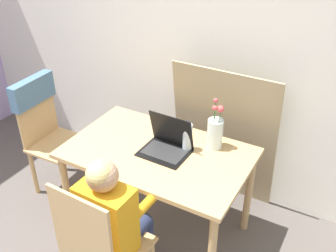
# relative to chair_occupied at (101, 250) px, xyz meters

# --- Properties ---
(wall_back) EXTENTS (6.40, 0.05, 2.50)m
(wall_back) POSITION_rel_chair_occupied_xyz_m (-0.14, 1.42, 0.77)
(wall_back) COLOR white
(wall_back) RESTS_ON ground_plane
(dining_table) EXTENTS (1.19, 0.74, 0.71)m
(dining_table) POSITION_rel_chair_occupied_xyz_m (-0.04, 0.68, 0.14)
(dining_table) COLOR tan
(dining_table) RESTS_ON ground_plane
(chair_occupied) EXTENTS (0.41, 0.41, 0.95)m
(chair_occupied) POSITION_rel_chair_occupied_xyz_m (0.00, 0.00, 0.00)
(chair_occupied) COLOR tan
(chair_occupied) RESTS_ON ground_plane
(chair_spare) EXTENTS (0.44, 0.41, 0.96)m
(chair_spare) POSITION_rel_chair_occupied_xyz_m (-1.09, 0.72, 0.16)
(chair_spare) COLOR tan
(chair_spare) RESTS_ON ground_plane
(person_seated) EXTENTS (0.33, 0.43, 1.03)m
(person_seated) POSITION_rel_chair_occupied_xyz_m (0.00, 0.13, 0.16)
(person_seated) COLOR orange
(person_seated) RESTS_ON ground_plane
(laptop) EXTENTS (0.31, 0.25, 0.24)m
(laptop) POSITION_rel_chair_occupied_xyz_m (0.01, 0.72, 0.29)
(laptop) COLOR black
(laptop) RESTS_ON dining_table
(flower_vase) EXTENTS (0.10, 0.10, 0.35)m
(flower_vase) POSITION_rel_chair_occupied_xyz_m (0.26, 0.91, 0.35)
(flower_vase) COLOR silver
(flower_vase) RESTS_ON dining_table
(water_bottle) EXTENTS (0.06, 0.06, 0.21)m
(water_bottle) POSITION_rel_chair_occupied_xyz_m (0.12, 0.79, 0.33)
(water_bottle) COLOR silver
(water_bottle) RESTS_ON dining_table
(cardboard_panel) EXTENTS (0.81, 0.17, 1.12)m
(cardboard_panel) POSITION_rel_chair_occupied_xyz_m (0.19, 1.28, 0.08)
(cardboard_panel) COLOR tan
(cardboard_panel) RESTS_ON ground_plane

